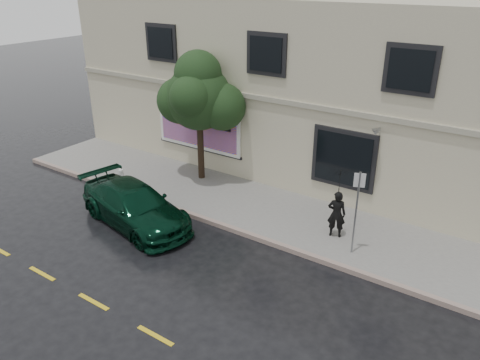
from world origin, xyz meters
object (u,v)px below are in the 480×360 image
Objects in this scene: car at (135,206)px; pedestrian at (337,214)px; street_tree at (199,98)px; fire_hydrant at (122,177)px.

pedestrian is at bearing -53.25° from car.
car is 1.03× the size of street_tree.
street_tree reaches higher than fire_hydrant.
pedestrian is 0.34× the size of street_tree.
fire_hydrant is at bearing -132.64° from street_tree.
street_tree is at bearing 28.42° from fire_hydrant.
street_tree is 6.64× the size of fire_hydrant.
car is at bearing -53.19° from fire_hydrant.
fire_hydrant is (-2.53, 1.72, -0.20)m from car.
pedestrian is 8.62m from fire_hydrant.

